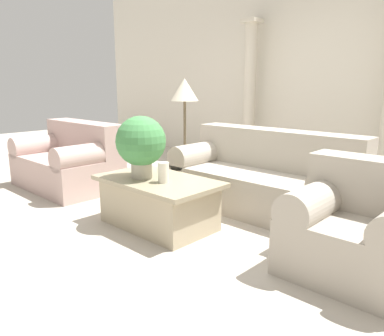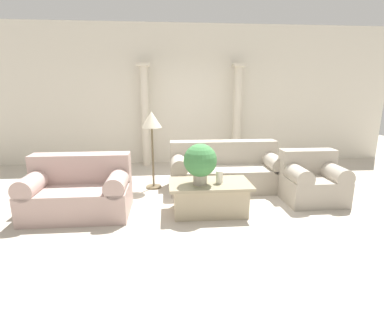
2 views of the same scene
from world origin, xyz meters
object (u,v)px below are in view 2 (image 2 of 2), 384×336
Objects in this scene: sofa_long at (225,170)px; loveseat at (79,190)px; armchair at (312,180)px; coffee_table at (209,197)px; potted_plant at (200,161)px; floor_lamp at (152,125)px.

sofa_long and loveseat have the same top height.
coffee_table is at bearing -168.47° from armchair.
potted_plant is (-0.59, -1.18, 0.45)m from sofa_long.
potted_plant is at bearing -61.38° from floor_lamp.
floor_lamp is at bearing 124.85° from coffee_table.
loveseat is 1.87m from coffee_table.
sofa_long is 1.69× the size of coffee_table.
floor_lamp reaches higher than armchair.
coffee_table is at bearing -4.43° from loveseat.
potted_plant is 0.42× the size of floor_lamp.
floor_lamp is (-1.29, 0.11, 0.81)m from sofa_long.
floor_lamp is 1.55× the size of armchair.
floor_lamp reaches higher than loveseat.
armchair is (1.84, 0.42, -0.44)m from potted_plant.
armchair is (1.26, -0.76, 0.01)m from sofa_long.
sofa_long is 1.38× the size of loveseat.
armchair is at bearing 3.23° from loveseat.
armchair reaches higher than coffee_table.
sofa_long is 2.20× the size of armchair.
loveseat is at bearing -176.77° from armchair.
sofa_long is 1.42× the size of floor_lamp.
loveseat is 1.60× the size of armchair.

